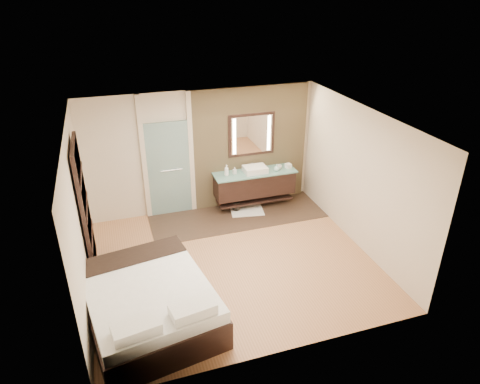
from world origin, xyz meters
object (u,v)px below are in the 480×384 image
object	(u,v)px
mirror_unit	(252,135)
bed	(149,303)
waste_bin	(236,206)
vanity	(255,183)

from	to	relation	value
mirror_unit	bed	world-z (taller)	mirror_unit
waste_bin	vanity	bearing A→B (deg)	8.52
bed	waste_bin	world-z (taller)	bed
bed	waste_bin	size ratio (longest dim) A/B	10.82
waste_bin	mirror_unit	bearing A→B (deg)	34.03
bed	vanity	bearing A→B (deg)	37.93
vanity	waste_bin	size ratio (longest dim) A/B	8.19
mirror_unit	bed	xyz separation A→B (m)	(-2.75, -3.23, -1.30)
mirror_unit	vanity	bearing A→B (deg)	-90.00
vanity	waste_bin	xyz separation A→B (m)	(-0.45, -0.07, -0.47)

